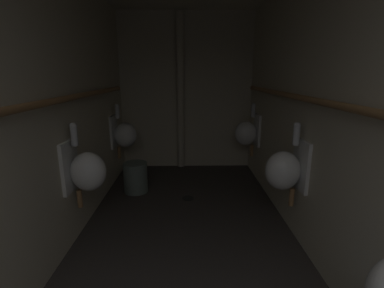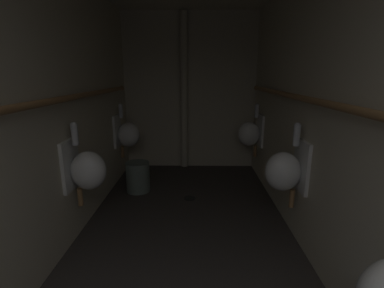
{
  "view_description": "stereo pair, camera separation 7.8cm",
  "coord_description": "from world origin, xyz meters",
  "px_view_note": "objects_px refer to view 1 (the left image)",
  "views": [
    {
      "loc": [
        0.01,
        -0.24,
        1.46
      ],
      "look_at": [
        0.06,
        2.24,
        0.83
      ],
      "focal_mm": 25.77,
      "sensor_mm": 36.0,
      "label": 1
    },
    {
      "loc": [
        0.09,
        -0.24,
        1.46
      ],
      "look_at": [
        0.06,
        2.24,
        0.83
      ],
      "focal_mm": 25.77,
      "sensor_mm": 36.0,
      "label": 2
    }
  ],
  "objects_px": {
    "urinal_right_far": "(247,133)",
    "urinal_left_mid": "(86,170)",
    "urinal_right_mid": "(285,169)",
    "urinal_left_far": "(124,134)",
    "standpipe_back_wall": "(180,93)",
    "waste_bin": "(136,177)",
    "floor_drain": "(188,198)"
  },
  "relations": [
    {
      "from": "urinal_right_mid",
      "to": "floor_drain",
      "type": "distance_m",
      "value": 1.35
    },
    {
      "from": "urinal_left_far",
      "to": "urinal_right_far",
      "type": "xyz_separation_m",
      "value": [
        1.72,
        0.07,
        0.0
      ]
    },
    {
      "from": "standpipe_back_wall",
      "to": "floor_drain",
      "type": "relative_size",
      "value": 16.46
    },
    {
      "from": "urinal_left_mid",
      "to": "urinal_right_mid",
      "type": "relative_size",
      "value": 1.0
    },
    {
      "from": "urinal_right_far",
      "to": "standpipe_back_wall",
      "type": "height_order",
      "value": "standpipe_back_wall"
    },
    {
      "from": "urinal_left_mid",
      "to": "urinal_left_far",
      "type": "xyz_separation_m",
      "value": [
        0.0,
        1.46,
        0.0
      ]
    },
    {
      "from": "standpipe_back_wall",
      "to": "floor_drain",
      "type": "xyz_separation_m",
      "value": [
        0.11,
        -1.15,
        -1.17
      ]
    },
    {
      "from": "urinal_right_mid",
      "to": "floor_drain",
      "type": "xyz_separation_m",
      "value": [
        -0.84,
        0.83,
        -0.66
      ]
    },
    {
      "from": "urinal_right_far",
      "to": "floor_drain",
      "type": "bearing_deg",
      "value": -139.88
    },
    {
      "from": "urinal_left_mid",
      "to": "urinal_right_mid",
      "type": "bearing_deg",
      "value": -0.19
    },
    {
      "from": "urinal_right_mid",
      "to": "urinal_left_mid",
      "type": "bearing_deg",
      "value": 179.81
    },
    {
      "from": "urinal_right_mid",
      "to": "floor_drain",
      "type": "height_order",
      "value": "urinal_right_mid"
    },
    {
      "from": "urinal_left_far",
      "to": "urinal_right_mid",
      "type": "xyz_separation_m",
      "value": [
        1.72,
        -1.47,
        0.0
      ]
    },
    {
      "from": "urinal_left_mid",
      "to": "urinal_right_mid",
      "type": "height_order",
      "value": "same"
    },
    {
      "from": "urinal_right_far",
      "to": "urinal_left_mid",
      "type": "bearing_deg",
      "value": -138.22
    },
    {
      "from": "urinal_right_far",
      "to": "waste_bin",
      "type": "height_order",
      "value": "urinal_right_far"
    },
    {
      "from": "urinal_left_mid",
      "to": "standpipe_back_wall",
      "type": "relative_size",
      "value": 0.33
    },
    {
      "from": "urinal_left_mid",
      "to": "waste_bin",
      "type": "height_order",
      "value": "urinal_left_mid"
    },
    {
      "from": "urinal_left_far",
      "to": "standpipe_back_wall",
      "type": "bearing_deg",
      "value": 33.39
    },
    {
      "from": "urinal_left_far",
      "to": "floor_drain",
      "type": "relative_size",
      "value": 5.39
    },
    {
      "from": "urinal_left_far",
      "to": "urinal_left_mid",
      "type": "bearing_deg",
      "value": -90.0
    },
    {
      "from": "waste_bin",
      "to": "urinal_left_mid",
      "type": "bearing_deg",
      "value": -101.57
    },
    {
      "from": "floor_drain",
      "to": "urinal_right_mid",
      "type": "bearing_deg",
      "value": -44.69
    },
    {
      "from": "urinal_left_far",
      "to": "waste_bin",
      "type": "height_order",
      "value": "urinal_left_far"
    },
    {
      "from": "urinal_left_far",
      "to": "urinal_right_far",
      "type": "height_order",
      "value": "same"
    },
    {
      "from": "standpipe_back_wall",
      "to": "urinal_left_far",
      "type": "bearing_deg",
      "value": -146.61
    },
    {
      "from": "urinal_left_mid",
      "to": "urinal_left_far",
      "type": "relative_size",
      "value": 1.0
    },
    {
      "from": "urinal_right_mid",
      "to": "waste_bin",
      "type": "bearing_deg",
      "value": 145.05
    },
    {
      "from": "urinal_left_far",
      "to": "urinal_right_mid",
      "type": "distance_m",
      "value": 2.26
    },
    {
      "from": "urinal_left_far",
      "to": "floor_drain",
      "type": "xyz_separation_m",
      "value": [
        0.88,
        -0.64,
        -0.66
      ]
    },
    {
      "from": "urinal_right_mid",
      "to": "waste_bin",
      "type": "height_order",
      "value": "urinal_right_mid"
    },
    {
      "from": "urinal_right_far",
      "to": "standpipe_back_wall",
      "type": "relative_size",
      "value": 0.33
    }
  ]
}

